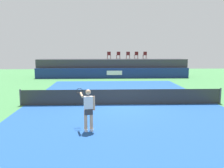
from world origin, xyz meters
TOP-DOWN VIEW (x-y plane):
  - ground_plane at (0.00, 3.00)m, footprint 48.00×48.00m
  - court_inner at (0.00, 0.00)m, footprint 12.00×22.00m
  - sponsor_wall at (0.00, 13.50)m, footprint 18.00×0.22m
  - spectator_platform at (0.00, 15.30)m, footprint 18.00×2.80m
  - spectator_chair_far_left at (-0.37, 15.43)m, footprint 0.48×0.48m
  - spectator_chair_left at (0.79, 15.46)m, footprint 0.48×0.48m
  - spectator_chair_center at (1.94, 14.99)m, footprint 0.46×0.46m
  - spectator_chair_right at (3.03, 15.50)m, footprint 0.47×0.47m
  - spectator_chair_far_right at (4.08, 15.35)m, footprint 0.47×0.47m
  - tennis_net at (0.00, 0.00)m, footprint 12.40×0.02m
  - net_post_near at (-6.20, 0.00)m, footprint 0.10×0.10m
  - net_post_far at (6.20, 0.00)m, footprint 0.10×0.10m
  - tennis_player at (-1.81, -4.79)m, footprint 0.87×1.12m

SIDE VIEW (x-z plane):
  - ground_plane at x=0.00m, z-range 0.00..0.00m
  - court_inner at x=0.00m, z-range 0.00..0.00m
  - tennis_net at x=0.00m, z-range 0.00..0.95m
  - net_post_near at x=-6.20m, z-range 0.00..1.00m
  - net_post_far at x=6.20m, z-range 0.00..1.00m
  - sponsor_wall at x=0.00m, z-range 0.00..1.20m
  - tennis_player at x=-1.81m, z-range 0.07..1.84m
  - spectator_platform at x=0.00m, z-range 0.00..2.20m
  - spectator_chair_far_left at x=-0.37m, z-range 2.25..3.14m
  - spectator_chair_left at x=0.79m, z-range 2.25..3.14m
  - spectator_chair_center at x=1.94m, z-range 2.25..3.14m
  - spectator_chair_right at x=3.03m, z-range 2.25..3.14m
  - spectator_chair_far_right at x=4.08m, z-range 2.25..3.14m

